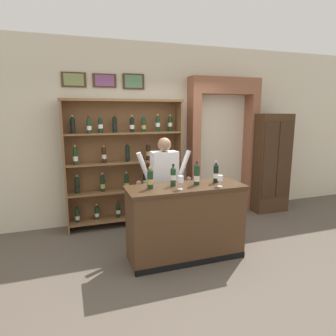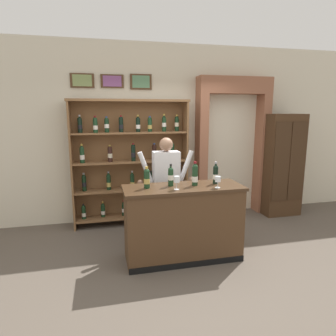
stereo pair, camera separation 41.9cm
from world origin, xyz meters
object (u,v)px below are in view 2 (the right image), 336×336
Objects in this scene: side_cabinet at (282,165)px; wine_glass_center at (177,180)px; wine_shelf at (130,159)px; tasting_bottle_prosecco at (195,175)px; tasting_bottle_vin_santo at (171,176)px; tasting_bottle_rosso at (216,174)px; tasting_bottle_super_tuscan at (147,178)px; wine_glass_spare at (218,180)px; shopkeeper at (166,178)px; tasting_counter at (183,223)px.

side_cabinet reaches higher than wine_glass_center.
tasting_bottle_prosecco is at bearing -64.31° from wine_shelf.
tasting_bottle_vin_santo is 0.62m from tasting_bottle_rosso.
tasting_bottle_prosecco is at bearing -7.41° from tasting_bottle_vin_santo.
tasting_bottle_vin_santo is (-2.49, -1.24, 0.18)m from side_cabinet.
side_cabinet is 2.53m from tasting_bottle_prosecco.
wine_glass_center is at bearing -24.48° from tasting_bottle_super_tuscan.
tasting_bottle_vin_santo reaches higher than tasting_bottle_super_tuscan.
tasting_bottle_prosecco is (0.64, -0.00, 0.01)m from tasting_bottle_super_tuscan.
wine_shelf is 7.78× the size of tasting_bottle_super_tuscan.
side_cabinet reaches higher than wine_glass_spare.
tasting_bottle_super_tuscan is at bearing 179.82° from tasting_bottle_prosecco.
wine_glass_center is (0.03, -0.20, -0.01)m from tasting_bottle_vin_santo.
tasting_bottle_rosso is (0.56, -0.59, 0.17)m from shopkeeper.
wine_shelf is 1.74m from tasting_bottle_rosso.
wine_glass_center is (-2.46, -1.44, 0.17)m from side_cabinet.
wine_shelf is at bearing 118.04° from shopkeeper.
wine_glass_center is (-0.13, -0.13, 0.63)m from tasting_counter.
tasting_counter is 0.76m from wine_glass_spare.
wine_glass_spare is at bearing -22.70° from tasting_bottle_vin_santo.
wine_glass_center is (0.41, -1.61, -0.03)m from wine_shelf.
wine_shelf is 1.46m from tasting_bottle_vin_santo.
tasting_counter is at bearing -70.09° from wine_shelf.
tasting_counter is at bearing 46.14° from wine_glass_center.
tasting_bottle_prosecco reaches higher than wine_glass_spare.
shopkeeper reaches higher than tasting_bottle_vin_santo.
side_cabinet is 6.90× the size of tasting_bottle_super_tuscan.
wine_glass_center is at bearing -151.49° from tasting_bottle_prosecco.
shopkeeper is at bearing 83.24° from tasting_bottle_vin_santo.
tasting_bottle_vin_santo reaches higher than wine_glass_spare.
side_cabinet is at bearing 33.88° from tasting_bottle_rosso.
tasting_counter is (-2.33, -1.31, -0.46)m from side_cabinet.
tasting_bottle_rosso is at bearing 17.60° from wine_glass_center.
side_cabinet is at bearing 30.62° from tasting_bottle_prosecco.
side_cabinet is 11.10× the size of wine_glass_center.
tasting_bottle_super_tuscan is 0.33m from tasting_bottle_vin_santo.
wine_shelf reaches higher than wine_glass_spare.
tasting_bottle_super_tuscan reaches higher than wine_glass_spare.
tasting_counter is 5.23× the size of tasting_bottle_rosso.
tasting_bottle_rosso is at bearing -54.87° from wine_shelf.
shopkeeper is at bearing -164.56° from side_cabinet.
wine_glass_spare is at bearing -60.21° from wine_shelf.
shopkeeper is 0.79m from wine_glass_center.
tasting_counter is 5.66× the size of tasting_bottle_super_tuscan.
wine_glass_center is at bearing -149.63° from side_cabinet.
tasting_bottle_vin_santo is at bearing 98.16° from wine_glass_center.
tasting_bottle_rosso is at bearing 1.70° from tasting_bottle_super_tuscan.
tasting_bottle_prosecco is at bearing -0.18° from tasting_bottle_super_tuscan.
tasting_bottle_rosso is at bearing -46.50° from shopkeeper.
tasting_bottle_super_tuscan is 0.87× the size of tasting_bottle_prosecco.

